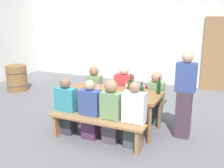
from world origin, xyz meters
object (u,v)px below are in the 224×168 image
wine_bottle_3 (129,91)px  wine_glass_2 (146,86)px  tasting_table (112,96)px  bench_far (125,100)px  wine_barrel (17,78)px  seated_guest_near_3 (134,117)px  bench_near (96,124)px  wooden_door (219,55)px  seated_guest_near_1 (90,111)px  standing_host (185,97)px  seated_guest_far_0 (94,91)px  wine_glass_1 (98,86)px  seated_guest_far_2 (156,99)px  wine_glass_0 (126,85)px  wine_bottle_0 (159,88)px  wine_bottle_1 (131,85)px  wine_bottle_2 (141,93)px  seated_guest_far_1 (124,94)px  seated_guest_near_0 (66,107)px  seated_guest_near_2 (111,112)px

wine_bottle_3 → wine_glass_2: bearing=58.3°
tasting_table → bench_far: (0.00, 0.70, -0.32)m
bench_far → wine_barrel: (-3.59, 0.57, 0.02)m
seated_guest_near_3 → bench_near: bearing=103.1°
wooden_door → seated_guest_near_1: (-1.90, -4.16, -0.54)m
wine_barrel → tasting_table: bearing=-19.5°
tasting_table → standing_host: 1.36m
standing_host → seated_guest_far_0: bearing=-10.6°
seated_guest_near_1 → wine_barrel: size_ratio=1.48×
wine_glass_1 → wine_glass_2: size_ratio=1.01×
tasting_table → bench_near: tasting_table is taller
wine_glass_2 → wine_barrel: bearing=165.6°
tasting_table → wine_glass_2: bearing=17.0°
bench_near → wine_barrel: size_ratio=2.41×
bench_far → seated_guest_far_2: bearing=-11.7°
wine_bottle_3 → wine_glass_2: (0.22, 0.35, 0.01)m
standing_host → wooden_door: bearing=-96.3°
wine_glass_0 → standing_host: bearing=-2.2°
bench_far → wine_glass_2: size_ratio=10.01×
wine_bottle_0 → wine_bottle_3: bearing=-140.4°
wine_bottle_3 → seated_guest_near_3: size_ratio=0.27×
wooden_door → wine_bottle_3: 3.99m
wine_bottle_1 → seated_guest_near_3: bearing=-65.4°
wine_bottle_2 → seated_guest_near_1: seated_guest_near_1 is taller
wooden_door → wine_glass_0: (-1.51, -3.39, -0.19)m
tasting_table → seated_guest_far_0: 0.89m
wine_bottle_0 → wine_bottle_1: size_ratio=0.92×
tasting_table → wine_bottle_0: 0.91m
wine_glass_2 → seated_guest_far_1: size_ratio=0.15×
wine_bottle_1 → seated_guest_near_1: wine_bottle_1 is taller
wine_bottle_2 → seated_guest_far_2: 0.90m
wine_bottle_0 → wine_barrel: bearing=166.6°
wine_glass_2 → standing_host: bearing=-1.0°
seated_guest_near_0 → seated_guest_near_2: seated_guest_near_2 is taller
bench_far → seated_guest_near_1: (-0.18, -1.26, 0.16)m
wine_glass_0 → standing_host: size_ratio=0.10×
wine_bottle_1 → bench_far: bearing=120.2°
seated_guest_near_3 → seated_guest_far_0: (-1.32, 1.11, -0.02)m
wine_bottle_1 → seated_guest_far_2: bearing=46.0°
bench_far → seated_guest_far_0: (-0.68, -0.15, 0.17)m
wooden_door → wine_barrel: 5.84m
wine_bottle_2 → seated_guest_near_2: 0.62m
wine_bottle_2 → seated_guest_far_1: size_ratio=0.28×
bench_near → seated_guest_near_3: (0.65, 0.15, 0.19)m
wine_bottle_1 → tasting_table: bearing=-156.0°
wine_bottle_2 → wine_glass_0: 0.68m
seated_guest_near_3 → seated_guest_far_0: 1.73m
wooden_door → seated_guest_near_1: bearing=-114.6°
tasting_table → wine_bottle_2: bearing=-21.9°
wine_glass_1 → standing_host: bearing=12.8°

